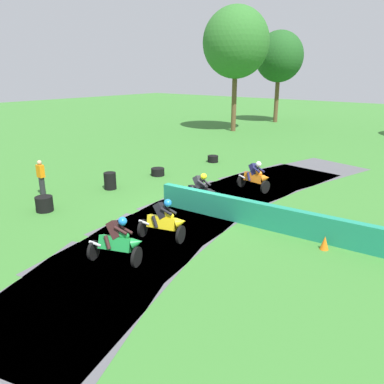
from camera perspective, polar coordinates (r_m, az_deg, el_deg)
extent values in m
plane|color=#38752D|center=(15.28, 0.48, -2.86)|extent=(120.00, 120.00, 0.00)
cube|color=#515156|center=(21.56, 15.48, 2.64)|extent=(5.71, 8.86, 0.01)
cube|color=#515156|center=(19.46, 10.93, 1.37)|extent=(4.93, 8.63, 0.01)
cube|color=#515156|center=(17.35, 6.05, -0.41)|extent=(4.10, 8.30, 0.01)
cube|color=#515156|center=(15.24, 0.70, -2.90)|extent=(4.42, 8.44, 0.01)
cube|color=#515156|center=(13.18, -5.36, -6.39)|extent=(5.23, 8.73, 0.01)
cube|color=#515156|center=(11.21, -12.51, -11.35)|extent=(5.99, 8.93, 0.01)
cube|color=#515156|center=(9.41, -21.49, -18.43)|extent=(6.67, 9.02, 0.01)
cube|color=#1E8466|center=(13.10, 20.36, -5.52)|extent=(13.64, 1.30, 0.90)
cylinder|color=black|center=(17.70, 10.87, 0.73)|extent=(0.19, 0.69, 0.69)
cylinder|color=black|center=(18.53, 7.41, 1.66)|extent=(0.19, 0.69, 0.69)
cube|color=orange|center=(18.06, 9.24, 2.14)|extent=(1.04, 0.48, 0.44)
ellipsoid|color=orange|center=(17.92, 9.82, 2.83)|extent=(0.48, 0.38, 0.28)
cone|color=orange|center=(17.65, 11.03, 2.07)|extent=(0.43, 0.40, 0.45)
cylinder|color=#B2B2B7|center=(18.34, 7.51, 2.26)|extent=(0.42, 0.17, 0.17)
cube|color=#1E1E4C|center=(18.06, 9.22, 3.37)|extent=(0.53, 0.41, 0.60)
sphere|color=white|center=(17.90, 9.91, 4.13)|extent=(0.26, 0.26, 0.26)
cylinder|color=#1E1E4C|center=(18.04, 10.28, 3.29)|extent=(0.43, 0.18, 0.24)
cylinder|color=#1E1E4C|center=(17.75, 9.59, 3.28)|extent=(0.43, 0.18, 0.24)
cylinder|color=#1E1E4C|center=(18.31, 9.15, 2.32)|extent=(0.27, 0.20, 0.42)
cylinder|color=#1E1E4C|center=(18.02, 8.46, 2.30)|extent=(0.27, 0.20, 0.42)
cylinder|color=black|center=(15.41, 3.01, -1.54)|extent=(0.09, 0.69, 0.69)
cylinder|color=black|center=(16.22, -0.99, -0.52)|extent=(0.09, 0.69, 0.69)
cube|color=black|center=(15.75, 1.08, 0.05)|extent=(1.00, 0.35, 0.44)
ellipsoid|color=black|center=(15.60, 1.71, 0.85)|extent=(0.44, 0.32, 0.28)
cone|color=black|center=(15.34, 3.13, 0.00)|extent=(0.39, 0.38, 0.45)
cylinder|color=#B2B2B7|center=(16.03, -0.90, 0.14)|extent=(0.41, 0.12, 0.17)
cube|color=#28282D|center=(15.74, 1.00, 1.46)|extent=(0.50, 0.39, 0.61)
sphere|color=yellow|center=(15.57, 1.76, 2.34)|extent=(0.26, 0.26, 0.26)
cylinder|color=#28282D|center=(15.71, 2.22, 1.41)|extent=(0.43, 0.13, 0.24)
cylinder|color=#28282D|center=(15.43, 1.43, 1.34)|extent=(0.43, 0.13, 0.24)
cylinder|color=#28282D|center=(15.99, 0.97, 0.28)|extent=(0.27, 0.18, 0.42)
cylinder|color=#28282D|center=(15.71, 0.17, 0.20)|extent=(0.27, 0.18, 0.42)
cylinder|color=black|center=(12.44, -1.71, -6.39)|extent=(0.29, 0.72, 0.73)
cylinder|color=black|center=(13.04, -7.35, -5.37)|extent=(0.29, 0.72, 0.73)
cube|color=yellow|center=(12.67, -4.48, -4.55)|extent=(1.06, 0.63, 0.46)
ellipsoid|color=yellow|center=(12.55, -3.64, -3.51)|extent=(0.51, 0.44, 0.30)
cone|color=yellow|center=(12.37, -1.62, -4.47)|extent=(0.48, 0.44, 0.47)
cylinder|color=#B2B2B7|center=(12.85, -7.14, -4.55)|extent=(0.42, 0.20, 0.18)
cube|color=black|center=(12.64, -4.65, -2.79)|extent=(0.58, 0.38, 0.62)
sphere|color=#1E7FE0|center=(12.51, -3.65, -1.66)|extent=(0.26, 0.26, 0.26)
cylinder|color=black|center=(12.68, -3.15, -2.78)|extent=(0.44, 0.19, 0.24)
cylinder|color=black|center=(12.36, -3.86, -2.92)|extent=(0.44, 0.19, 0.24)
cylinder|color=black|center=(12.90, -4.83, -4.25)|extent=(0.31, 0.18, 0.42)
cylinder|color=black|center=(12.58, -5.57, -4.42)|extent=(0.31, 0.18, 0.42)
cylinder|color=black|center=(11.17, -8.26, -9.59)|extent=(0.36, 0.75, 0.77)
cylinder|color=black|center=(11.80, -14.47, -8.44)|extent=(0.36, 0.75, 0.77)
cube|color=#198438|center=(11.42, -11.30, -7.53)|extent=(1.08, 0.73, 0.47)
ellipsoid|color=#198438|center=(11.31, -10.36, -6.37)|extent=(0.53, 0.48, 0.32)
cone|color=#198438|center=(11.11, -8.13, -7.44)|extent=(0.50, 0.47, 0.49)
cylinder|color=#B2B2B7|center=(11.61, -14.24, -7.50)|extent=(0.41, 0.23, 0.18)
cube|color=#331919|center=(11.42, -11.45, -5.58)|extent=(0.60, 0.40, 0.63)
sphere|color=#1E7FE0|center=(11.29, -10.32, -4.31)|extent=(0.26, 0.26, 0.26)
cylinder|color=#331919|center=(11.45, -9.78, -5.61)|extent=(0.43, 0.21, 0.25)
cylinder|color=#331919|center=(11.13, -10.60, -5.68)|extent=(0.43, 0.21, 0.25)
cylinder|color=#331919|center=(11.66, -11.66, -7.24)|extent=(0.33, 0.20, 0.42)
cylinder|color=#331919|center=(11.34, -12.52, -7.35)|extent=(0.33, 0.20, 0.42)
cylinder|color=black|center=(23.51, 3.13, 4.72)|extent=(0.65, 0.65, 0.20)
cylinder|color=black|center=(23.46, 3.14, 5.20)|extent=(0.65, 0.65, 0.20)
cylinder|color=black|center=(20.50, -5.13, 2.74)|extent=(0.70, 0.70, 0.20)
cylinder|color=black|center=(20.45, -5.14, 3.28)|extent=(0.70, 0.70, 0.20)
cylinder|color=black|center=(18.49, -12.07, 0.75)|extent=(0.57, 0.57, 0.20)
cylinder|color=black|center=(18.43, -12.11, 1.34)|extent=(0.57, 0.57, 0.20)
cylinder|color=black|center=(18.38, -12.15, 1.94)|extent=(0.57, 0.57, 0.20)
cylinder|color=black|center=(18.33, -12.19, 2.54)|extent=(0.57, 0.57, 0.20)
cylinder|color=black|center=(16.35, -21.10, -2.33)|extent=(0.68, 0.68, 0.20)
cylinder|color=black|center=(16.29, -21.18, -1.66)|extent=(0.68, 0.68, 0.20)
cylinder|color=black|center=(16.23, -21.26, -1.00)|extent=(0.68, 0.68, 0.20)
cylinder|color=#232328|center=(18.28, -21.45, 0.77)|extent=(0.24, 0.24, 0.86)
cube|color=orange|center=(18.10, -21.70, 2.92)|extent=(0.34, 0.22, 0.56)
sphere|color=tan|center=(18.01, -21.84, 4.12)|extent=(0.20, 0.20, 0.20)
cone|color=orange|center=(12.74, 19.19, -7.18)|extent=(0.28, 0.28, 0.44)
cylinder|color=brown|center=(43.05, 12.50, 13.24)|extent=(0.44, 0.44, 4.65)
ellipsoid|color=#1E511E|center=(42.96, 12.91, 19.12)|extent=(4.93, 4.93, 5.17)
cylinder|color=brown|center=(35.90, 6.29, 13.19)|extent=(0.44, 0.44, 5.23)
ellipsoid|color=#2D6B28|center=(35.87, 6.58, 21.30)|extent=(5.80, 5.80, 6.09)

